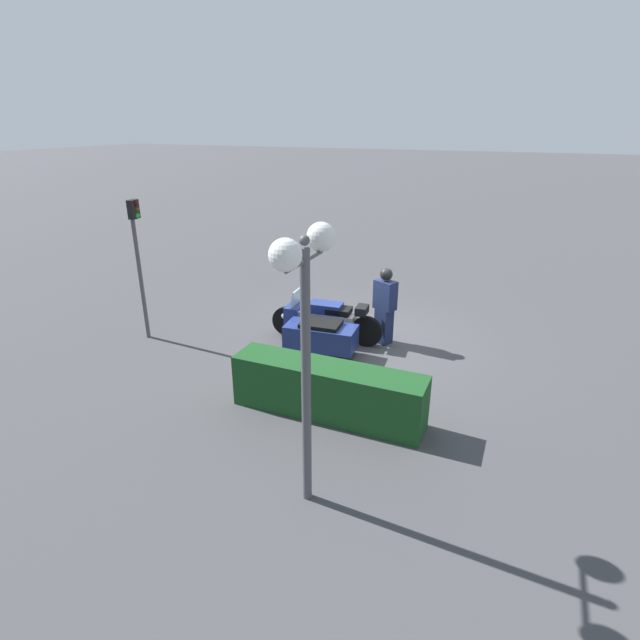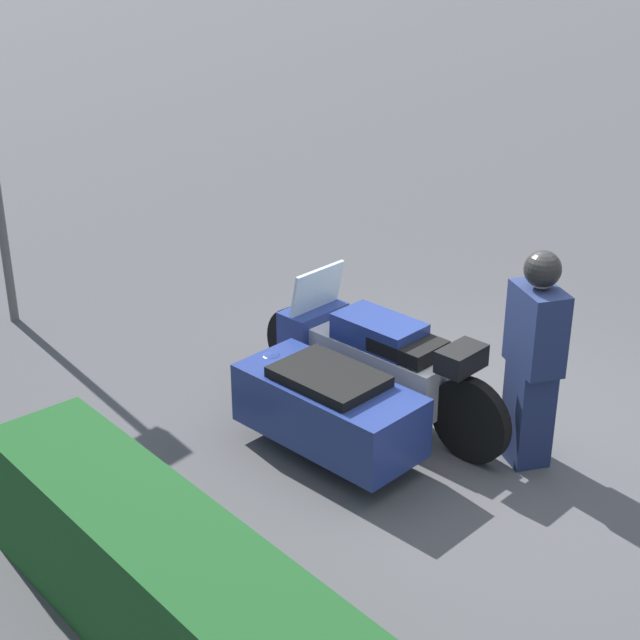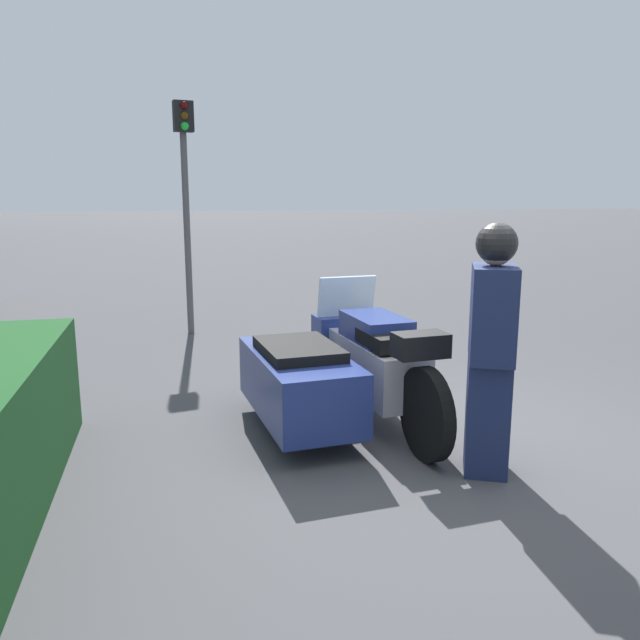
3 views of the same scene
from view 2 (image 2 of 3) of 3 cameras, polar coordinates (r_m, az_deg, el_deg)
The scene contains 4 objects.
ground_plane at distance 8.18m, azimuth 8.58°, elevation -6.96°, with size 160.00×160.00×0.00m, color #424244.
police_motorcycle at distance 7.96m, azimuth 1.37°, elevation -3.62°, with size 2.62×1.40×1.18m.
officer_rider at distance 7.57m, azimuth 12.35°, elevation -1.95°, with size 0.56×0.46×1.76m.
hedge_bush_curbside at distance 5.92m, azimuth -8.70°, elevation -15.45°, with size 3.33×0.72×0.93m, color #19471E.
Camera 2 is at (-4.40, 5.43, 4.25)m, focal length 55.00 mm.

